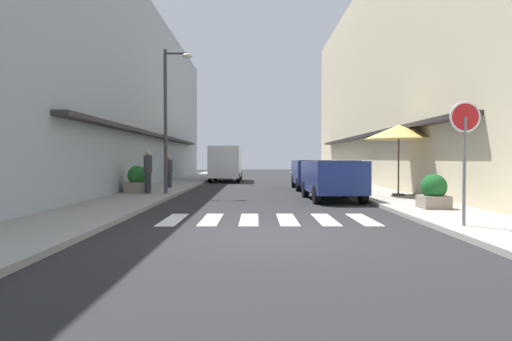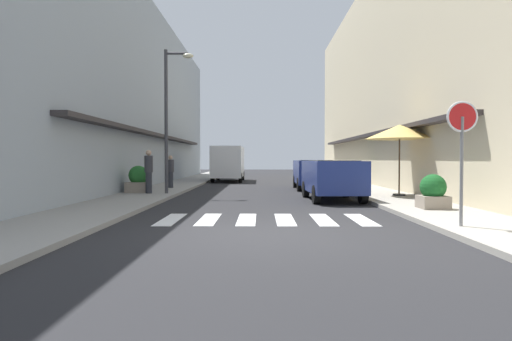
{
  "view_description": "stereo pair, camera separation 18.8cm",
  "coord_description": "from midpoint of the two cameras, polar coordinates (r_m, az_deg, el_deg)",
  "views": [
    {
      "loc": [
        -0.31,
        -8.71,
        1.51
      ],
      "look_at": [
        -0.34,
        10.56,
        1.01
      ],
      "focal_mm": 30.37,
      "sensor_mm": 36.0,
      "label": 1
    },
    {
      "loc": [
        -0.12,
        -8.71,
        1.51
      ],
      "look_at": [
        -0.34,
        10.56,
        1.01
      ],
      "focal_mm": 30.37,
      "sensor_mm": 36.0,
      "label": 2
    }
  ],
  "objects": [
    {
      "name": "sidewalk_right",
      "position": [
        23.87,
        12.13,
        -2.02
      ],
      "size": [
        2.43,
        51.07,
        0.12
      ],
      "primitive_type": "cube",
      "color": "#9E998E",
      "rests_on": "ground_plane"
    },
    {
      "name": "pedestrian_walking_near",
      "position": [
        21.46,
        -11.51,
        -0.04
      ],
      "size": [
        0.34,
        0.34,
        1.58
      ],
      "rotation": [
        0.0,
        0.0,
        1.14
      ],
      "color": "#282B33",
      "rests_on": "sidewalk_left"
    },
    {
      "name": "crosswalk",
      "position": [
        10.87,
        1.24,
        -6.47
      ],
      "size": [
        5.2,
        2.2,
        0.01
      ],
      "color": "silver",
      "rests_on": "ground_plane"
    },
    {
      "name": "building_row_left",
      "position": [
        25.74,
        -18.85,
        9.27
      ],
      "size": [
        5.5,
        34.83,
        10.06
      ],
      "color": "#939EA8",
      "rests_on": "ground_plane"
    },
    {
      "name": "planter_midblock",
      "position": [
        18.88,
        -15.51,
        -1.22
      ],
      "size": [
        0.91,
        0.91,
        1.12
      ],
      "color": "gray",
      "rests_on": "sidewalk_left"
    },
    {
      "name": "ground_plane",
      "position": [
        23.36,
        0.63,
        -2.22
      ],
      "size": [
        80.25,
        80.25,
        0.0
      ],
      "primitive_type": "plane",
      "color": "#232326"
    },
    {
      "name": "planter_corner",
      "position": [
        13.26,
        22.1,
        -2.65
      ],
      "size": [
        0.75,
        0.75,
        0.97
      ],
      "color": "gray",
      "rests_on": "sidewalk_right"
    },
    {
      "name": "sidewalk_left",
      "position": [
        23.79,
        -10.91,
        -2.03
      ],
      "size": [
        2.43,
        51.07,
        0.12
      ],
      "primitive_type": "cube",
      "color": "gray",
      "rests_on": "ground_plane"
    },
    {
      "name": "pedestrian_walking_far",
      "position": [
        18.15,
        -14.22,
        0.01
      ],
      "size": [
        0.34,
        0.34,
        1.77
      ],
      "rotation": [
        0.0,
        0.0,
        3.49
      ],
      "color": "#282B33",
      "rests_on": "sidewalk_left"
    },
    {
      "name": "street_lamp",
      "position": [
        18.06,
        -11.47,
        8.25
      ],
      "size": [
        1.19,
        0.28,
        5.83
      ],
      "color": "#38383D",
      "rests_on": "sidewalk_left"
    },
    {
      "name": "building_row_right",
      "position": [
        26.02,
        20.0,
        11.18
      ],
      "size": [
        5.5,
        34.83,
        11.87
      ],
      "color": "beige",
      "rests_on": "ground_plane"
    },
    {
      "name": "planter_far",
      "position": [
        24.26,
        11.24,
        -0.58
      ],
      "size": [
        1.0,
        1.0,
        1.14
      ],
      "color": "gray",
      "rests_on": "sidewalk_right"
    },
    {
      "name": "cafe_umbrella",
      "position": [
        17.55,
        18.12,
        4.81
      ],
      "size": [
        2.63,
        2.63,
        2.72
      ],
      "color": "#262626",
      "rests_on": "sidewalk_right"
    },
    {
      "name": "delivery_van",
      "position": [
        29.48,
        -4.03,
        1.29
      ],
      "size": [
        2.01,
        5.4,
        2.37
      ],
      "color": "silver",
      "rests_on": "ground_plane"
    },
    {
      "name": "parked_car_near",
      "position": [
        16.08,
        9.79,
        -0.64
      ],
      "size": [
        1.92,
        3.97,
        1.47
      ],
      "color": "navy",
      "rests_on": "ground_plane"
    },
    {
      "name": "parked_car_mid",
      "position": [
        21.75,
        7.26,
        -0.07
      ],
      "size": [
        1.83,
        4.04,
        1.47
      ],
      "color": "navy",
      "rests_on": "ground_plane"
    },
    {
      "name": "round_street_sign",
      "position": [
        9.99,
        25.43,
        4.77
      ],
      "size": [
        0.65,
        0.07,
        2.6
      ],
      "color": "slate",
      "rests_on": "sidewalk_right"
    }
  ]
}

